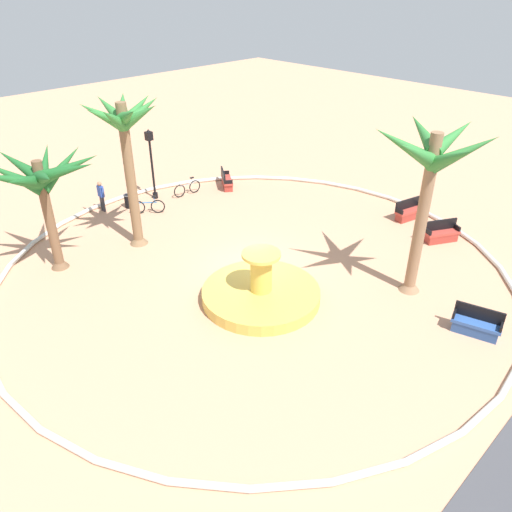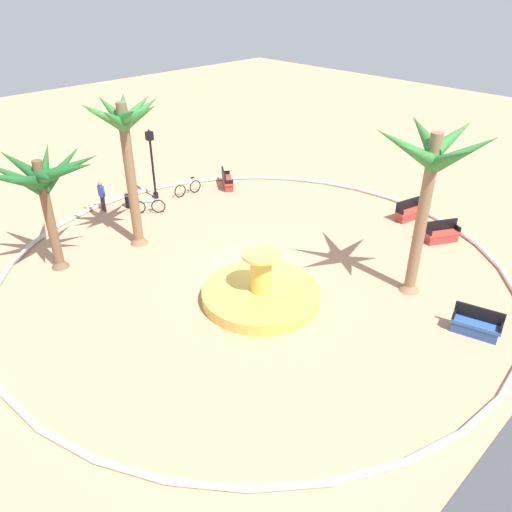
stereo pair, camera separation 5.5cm
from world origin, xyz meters
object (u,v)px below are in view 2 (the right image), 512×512
object	(u,v)px
palm_tree_mid_plaza	(41,180)
bench_east	(476,326)
palm_tree_by_curb	(125,132)
lamppost	(152,159)
trash_bin	(129,200)
bicycle_by_lamppost	(188,188)
bicycle_red_frame	(148,206)
fountain	(261,293)
person_cyclist_helmet	(102,195)
bench_north	(410,213)
palm_tree_near_fountain	(431,170)
bench_southeast	(227,182)
bench_west	(442,235)

from	to	relation	value
palm_tree_mid_plaza	bench_east	distance (m)	16.67
palm_tree_by_curb	lamppost	distance (m)	5.92
bench_east	trash_bin	size ratio (longest dim) A/B	2.30
palm_tree_by_curb	bicycle_by_lamppost	bearing A→B (deg)	-150.03
trash_bin	bicycle_red_frame	bearing A→B (deg)	103.33
palm_tree_by_curb	palm_tree_mid_plaza	world-z (taller)	palm_tree_by_curb
lamppost	bicycle_by_lamppost	xyz separation A→B (m)	(-1.52, 0.89, -1.85)
fountain	palm_tree_mid_plaza	size ratio (longest dim) A/B	0.90
bench_east	bicycle_by_lamppost	bearing A→B (deg)	-91.61
palm_tree_by_curb	person_cyclist_helmet	bearing A→B (deg)	-98.50
bench_north	lamppost	size ratio (longest dim) A/B	0.44
palm_tree_mid_plaza	bicycle_red_frame	size ratio (longest dim) A/B	3.54
palm_tree_near_fountain	bench_east	bearing A→B (deg)	74.33
trash_bin	bench_southeast	bearing A→B (deg)	164.40
palm_tree_near_fountain	bicycle_by_lamppost	world-z (taller)	palm_tree_near_fountain
bicycle_red_frame	trash_bin	bearing A→B (deg)	-76.67
trash_bin	bicycle_by_lamppost	world-z (taller)	bicycle_by_lamppost
palm_tree_by_curb	bicycle_by_lamppost	distance (m)	7.50
fountain	palm_tree_mid_plaza	world-z (taller)	palm_tree_mid_plaza
bench_east	bench_southeast	world-z (taller)	same
fountain	palm_tree_mid_plaza	xyz separation A→B (m)	(4.32, -7.56, 3.60)
palm_tree_near_fountain	bench_east	distance (m)	5.53
bench_west	bicycle_red_frame	bearing A→B (deg)	-56.74
bicycle_by_lamppost	person_cyclist_helmet	xyz separation A→B (m)	(4.39, -1.38, 0.51)
palm_tree_near_fountain	lamppost	distance (m)	14.78
bench_west	bench_north	distance (m)	2.51
palm_tree_near_fountain	lamppost	bearing A→B (deg)	-82.48
bicycle_red_frame	bench_east	bearing A→B (deg)	98.66
palm_tree_mid_plaza	bench_southeast	distance (m)	11.51
bench_east	bicycle_red_frame	distance (m)	16.21
palm_tree_by_curb	bicycle_red_frame	bearing A→B (deg)	-131.63
person_cyclist_helmet	bench_west	bearing A→B (deg)	123.98
fountain	palm_tree_by_curb	size ratio (longest dim) A/B	0.68
palm_tree_mid_plaza	bench_north	bearing A→B (deg)	151.83
palm_tree_by_curb	bicycle_red_frame	world-z (taller)	palm_tree_by_curb
bench_southeast	lamppost	distance (m)	4.52
bench_west	bicycle_by_lamppost	size ratio (longest dim) A/B	0.95
bench_southeast	bicycle_by_lamppost	xyz separation A→B (m)	(2.26, -0.70, 0.04)
trash_bin	person_cyclist_helmet	size ratio (longest dim) A/B	0.46
palm_tree_mid_plaza	trash_bin	size ratio (longest dim) A/B	6.74
trash_bin	bicycle_red_frame	distance (m)	1.37
bench_east	trash_bin	world-z (taller)	bench_east
fountain	bicycle_by_lamppost	distance (m)	10.82
fountain	trash_bin	bearing A→B (deg)	-95.38
fountain	bench_east	bearing A→B (deg)	119.83
palm_tree_by_curb	bench_west	size ratio (longest dim) A/B	4.01
fountain	bicycle_by_lamppost	size ratio (longest dim) A/B	2.59
palm_tree_mid_plaza	lamppost	world-z (taller)	palm_tree_mid_plaza
palm_tree_by_curb	palm_tree_mid_plaza	bearing A→B (deg)	-8.22
fountain	bench_west	xyz separation A→B (m)	(-9.17, 2.50, 0.05)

